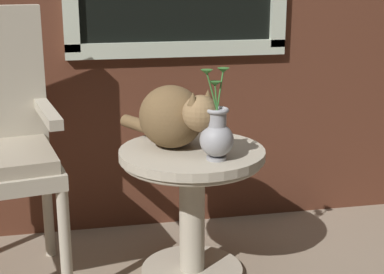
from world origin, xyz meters
TOP-DOWN VIEW (x-y plane):
  - wicker_side_table at (0.17, 0.17)m, footprint 0.57×0.57m
  - cat at (0.11, 0.20)m, footprint 0.35×0.49m
  - pewter_vase_with_ivy at (0.23, 0.03)m, footprint 0.13×0.13m

SIDE VIEW (x-z plane):
  - wicker_side_table at x=0.17m, z-range 0.11..0.66m
  - pewter_vase_with_ivy at x=0.23m, z-range 0.48..0.81m
  - cat at x=0.11m, z-range 0.55..0.80m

